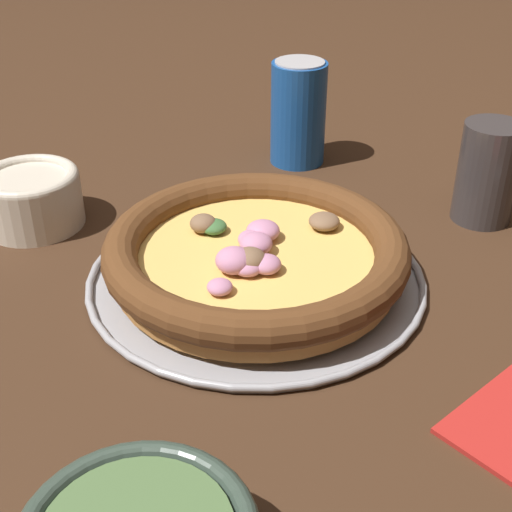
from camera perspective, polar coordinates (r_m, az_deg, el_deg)
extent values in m
plane|color=#3D2616|center=(0.65, 0.00, -2.07)|extent=(3.00, 3.00, 0.00)
cylinder|color=#9E9EA3|center=(0.65, 0.00, -1.85)|extent=(0.30, 0.30, 0.01)
torus|color=#9E9EA3|center=(0.65, 0.00, -1.63)|extent=(0.31, 0.31, 0.01)
cylinder|color=#A86B33|center=(0.64, 0.00, -0.73)|extent=(0.25, 0.25, 0.02)
torus|color=#563319|center=(0.63, 0.00, 0.63)|extent=(0.27, 0.27, 0.03)
cylinder|color=#B7381E|center=(0.64, 0.00, 0.03)|extent=(0.22, 0.22, 0.00)
cylinder|color=#E5B75B|center=(0.64, 0.00, 0.20)|extent=(0.21, 0.21, 0.00)
ellipsoid|color=#3D6B38|center=(0.61, -0.45, -0.51)|extent=(0.04, 0.04, 0.02)
ellipsoid|color=#C17FA3|center=(0.64, -0.57, 1.32)|extent=(0.03, 0.03, 0.01)
ellipsoid|color=#C17FA3|center=(0.63, 0.00, 0.98)|extent=(0.03, 0.03, 0.02)
ellipsoid|color=brown|center=(0.61, -0.50, -0.30)|extent=(0.04, 0.04, 0.02)
ellipsoid|color=#C17FA3|center=(0.58, -2.92, -2.48)|extent=(0.03, 0.03, 0.01)
ellipsoid|color=#3D6B38|center=(0.67, -3.42, 2.37)|extent=(0.03, 0.03, 0.01)
ellipsoid|color=#C17FA3|center=(0.60, -1.78, -0.34)|extent=(0.03, 0.03, 0.02)
ellipsoid|color=brown|center=(0.67, -4.25, 2.62)|extent=(0.04, 0.04, 0.02)
ellipsoid|color=#C17FA3|center=(0.60, -0.67, -0.82)|extent=(0.03, 0.03, 0.01)
ellipsoid|color=#C17FA3|center=(0.65, 0.56, 2.04)|extent=(0.04, 0.04, 0.02)
ellipsoid|color=brown|center=(0.67, 5.48, 2.78)|extent=(0.03, 0.03, 0.01)
ellipsoid|color=#C17FA3|center=(0.60, 0.44, -0.72)|extent=(0.04, 0.04, 0.02)
cylinder|color=beige|center=(0.77, -17.47, 4.21)|extent=(0.10, 0.10, 0.05)
torus|color=beige|center=(0.76, -17.78, 5.99)|extent=(0.10, 0.10, 0.01)
cylinder|color=#383333|center=(0.77, 18.04, 6.34)|extent=(0.06, 0.06, 0.10)
cylinder|color=#194C99|center=(0.87, 3.39, 11.31)|extent=(0.07, 0.07, 0.12)
cylinder|color=#BCBCC1|center=(0.85, 3.53, 15.23)|extent=(0.06, 0.06, 0.00)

